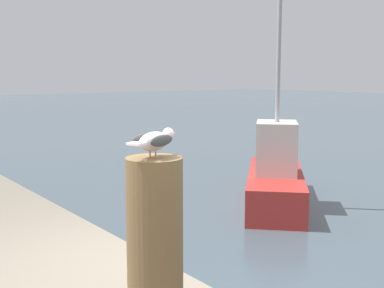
% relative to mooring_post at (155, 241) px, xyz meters
% --- Properties ---
extents(mooring_post, '(0.30, 0.30, 0.90)m').
position_rel_mooring_post_xyz_m(mooring_post, '(0.00, 0.00, 0.00)').
color(mooring_post, brown).
rests_on(mooring_post, harbor_quay).
extents(seagull, '(0.20, 0.38, 0.14)m').
position_rel_mooring_post_xyz_m(seagull, '(-0.00, 0.01, 0.54)').
color(seagull, tan).
rests_on(seagull, mooring_post).
extents(boat_red, '(3.54, 3.63, 3.97)m').
position_rel_mooring_post_xyz_m(boat_red, '(-4.54, 5.82, -1.11)').
color(boat_red, '#B72D28').
rests_on(boat_red, ground_plane).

